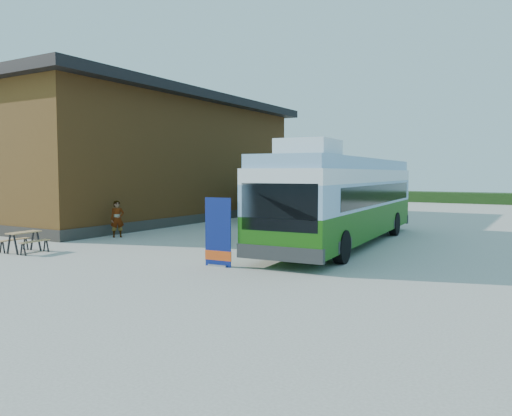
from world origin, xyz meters
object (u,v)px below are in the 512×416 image
Objects in this scene: banner at (218,238)px; person_b at (339,211)px; picnic_table at (24,237)px; person_a at (117,219)px; slurry_tanker at (270,198)px; bus at (344,197)px.

banner is 1.24× the size of person_b.
picnic_table is (-7.55, -1.34, -0.30)m from banner.
person_a is 10.82m from slurry_tanker.
person_a is (-7.86, 3.45, -0.04)m from banner.
slurry_tanker reaches higher than person_a.
bus is at bearing 72.65° from banner.
slurry_tanker is at bearing 80.01° from picnic_table.
bus is 6.16× the size of banner.
bus is 6.39m from person_b.
bus is 9.29× the size of picnic_table.
picnic_table is 15.53m from slurry_tanker.
picnic_table is 15.19m from person_b.
banner is 1.29× the size of person_a.
banner reaches higher than person_a.
bus reaches higher than person_a.
person_b reaches higher than person_a.
picnic_table is 0.82× the size of person_b.
banner is at bearing 5.70° from picnic_table.
slurry_tanker is (-6.04, 14.10, 0.47)m from banner.
banner is at bearing -107.35° from bus.
person_b is (-0.87, 12.30, -0.01)m from banner.
person_a is at bearing 152.75° from banner.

